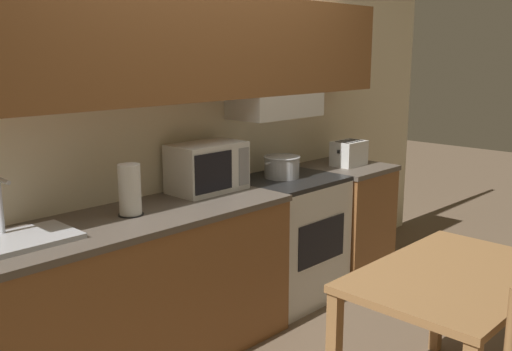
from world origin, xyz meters
The scene contains 11 objects.
ground_plane centered at (0.00, 0.00, 0.00)m, with size 16.00×16.00×0.00m, color brown.
wall_back centered at (0.02, -0.06, 1.50)m, with size 5.56×0.38×2.55m.
lower_counter_main centered at (-0.65, -0.31, 0.44)m, with size 1.89×0.63×0.88m.
lower_counter_right_stub centered at (1.30, -0.31, 0.44)m, with size 0.58×0.63×0.88m.
stove_range centered at (0.65, -0.29, 0.44)m, with size 0.70×0.59×0.88m.
cooking_pot centered at (0.63, -0.25, 0.96)m, with size 0.33×0.25×0.15m.
microwave centered at (0.01, -0.18, 1.03)m, with size 0.47×0.29×0.30m.
toaster centered at (1.30, -0.33, 0.98)m, with size 0.27×0.18×0.19m.
sink_basin centered at (-1.27, -0.31, 0.90)m, with size 0.54×0.33×0.29m.
paper_towel_roll centered at (-0.63, -0.29, 1.02)m, with size 0.14×0.14×0.28m.
dining_table centered at (0.19, -1.73, 0.62)m, with size 1.10×0.70×0.72m.
Camera 1 is at (-2.27, -2.80, 1.73)m, focal length 40.00 mm.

